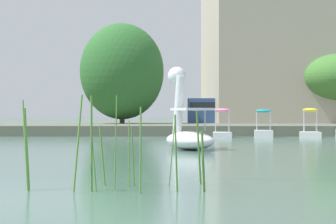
{
  "coord_description": "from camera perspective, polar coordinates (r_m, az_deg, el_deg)",
  "views": [
    {
      "loc": [
        2.92,
        -8.85,
        1.18
      ],
      "look_at": [
        2.9,
        15.64,
        1.3
      ],
      "focal_mm": 68.58,
      "sensor_mm": 36.0,
      "label": 1
    }
  ],
  "objects": [
    {
      "name": "shore_bank_far",
      "position": [
        47.7,
        -3.47,
        -1.34
      ],
      "size": [
        119.49,
        25.07,
        0.58
      ],
      "primitive_type": "cube",
      "color": "#5B6051",
      "rests_on": "ground_plane"
    },
    {
      "name": "swan_boat",
      "position": [
        21.9,
        1.77,
        -1.46
      ],
      "size": [
        2.25,
        2.76,
        2.88
      ],
      "color": "white",
      "rests_on": "ground_plane"
    },
    {
      "name": "pedal_boat_pink",
      "position": [
        33.42,
        4.89,
        -1.54
      ],
      "size": [
        1.04,
        1.79,
        1.53
      ],
      "color": "white",
      "rests_on": "ground_plane"
    },
    {
      "name": "pedal_boat_teal",
      "position": [
        33.99,
        8.53,
        -1.48
      ],
      "size": [
        1.1,
        1.82,
        1.49
      ],
      "color": "white",
      "rests_on": "ground_plane"
    },
    {
      "name": "pedal_boat_yellow",
      "position": [
        34.27,
        12.57,
        -1.54
      ],
      "size": [
        1.31,
        1.94,
        1.54
      ],
      "color": "white",
      "rests_on": "ground_plane"
    },
    {
      "name": "tree_broadleaf_left",
      "position": [
        48.09,
        14.69,
        2.96
      ],
      "size": [
        6.97,
        6.81,
        5.08
      ],
      "color": "#4C3823",
      "rests_on": "shore_bank_far"
    },
    {
      "name": "tree_willow_overhanging",
      "position": [
        45.74,
        -4.05,
        3.63
      ],
      "size": [
        7.71,
        7.31,
        7.13
      ],
      "color": "#4C3823",
      "rests_on": "shore_bank_far"
    },
    {
      "name": "parked_van",
      "position": [
        47.58,
        4.61,
        0.2
      ],
      "size": [
        4.71,
        2.08,
        1.83
      ],
      "color": "navy",
      "rests_on": "shore_bank_far"
    },
    {
      "name": "apartment_block",
      "position": [
        51.74,
        12.14,
        6.92
      ],
      "size": [
        15.93,
        10.57,
        14.15
      ],
      "primitive_type": "cube",
      "rotation": [
        0.0,
        0.0,
        0.08
      ],
      "color": "#B2A893",
      "rests_on": "shore_bank_far"
    },
    {
      "name": "reed_clump_foreground",
      "position": [
        10.16,
        -4.79,
        -3.36
      ],
      "size": [
        2.88,
        1.25,
        1.5
      ],
      "color": "#4C7F33",
      "rests_on": "ground_plane"
    }
  ]
}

